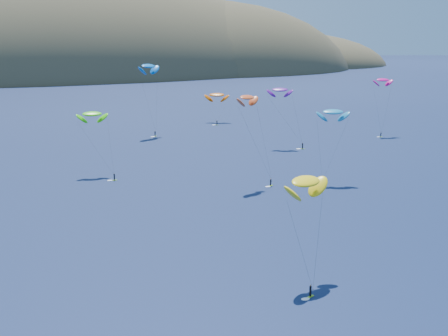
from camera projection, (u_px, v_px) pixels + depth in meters
island at (55, 84)px, 589.33m from camera, size 730.00×300.00×210.00m
kitesurfer_2 at (306, 181)px, 98.22m from camera, size 10.34×11.92×18.46m
kitesurfer_3 at (92, 114)px, 170.93m from camera, size 8.52×13.41×18.96m
kitesurfer_4 at (148, 66)px, 234.12m from camera, size 11.47×11.11×28.93m
kitesurfer_5 at (333, 112)px, 162.25m from camera, size 10.54×7.85×20.68m
kitesurfer_6 at (280, 90)px, 210.78m from camera, size 10.24×12.12×21.82m
kitesurfer_8 at (383, 80)px, 235.55m from camera, size 8.56×8.00×22.98m
kitesurfer_9 at (247, 98)px, 157.26m from camera, size 9.67×8.06×24.68m
kitesurfer_11 at (217, 95)px, 270.45m from camera, size 11.20×14.69×14.57m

